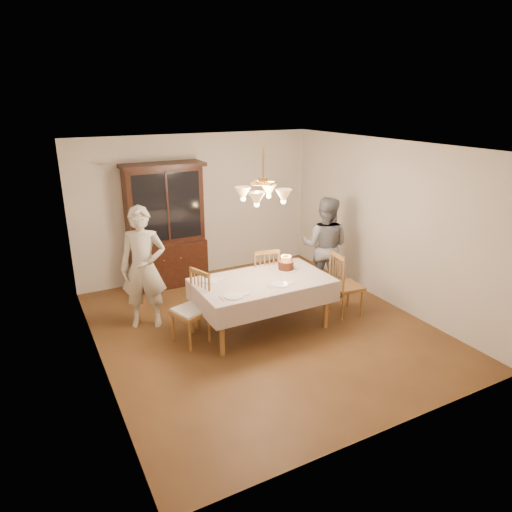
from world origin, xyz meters
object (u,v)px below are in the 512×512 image
china_hutch (166,228)px  chair_far_side (263,280)px  dining_table (263,285)px  elderly_woman (143,268)px  birthday_cake (286,266)px

china_hutch → chair_far_side: (1.05, -1.61, -0.60)m
dining_table → chair_far_side: chair_far_side is taller
elderly_woman → birthday_cake: (1.95, -0.70, -0.07)m
china_hutch → birthday_cake: bearing=-60.4°
dining_table → birthday_cake: (0.49, 0.18, 0.14)m
elderly_woman → birthday_cake: size_ratio=5.97×
chair_far_side → elderly_woman: size_ratio=0.56×
china_hutch → birthday_cake: 2.40m
dining_table → elderly_woman: elderly_woman is taller
birthday_cake → chair_far_side: bearing=105.3°
chair_far_side → dining_table: bearing=-119.3°
chair_far_side → china_hutch: bearing=123.1°
birthday_cake → elderly_woman: bearing=160.3°
dining_table → birthday_cake: 0.54m
dining_table → birthday_cake: birthday_cake is taller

